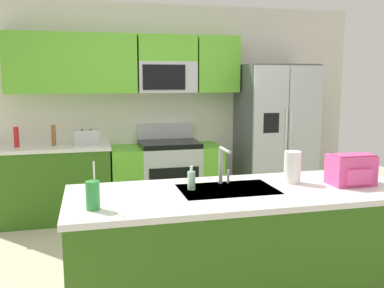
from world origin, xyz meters
TOP-DOWN VIEW (x-y plane):
  - ground_plane at (0.00, 0.00)m, footprint 9.00×9.00m
  - kitchen_wall_unit at (-0.14, 2.08)m, footprint 5.20×0.43m
  - back_counter at (-1.38, 1.80)m, footprint 1.38×0.63m
  - range_oven at (-0.00, 1.80)m, footprint 1.36×0.61m
  - refrigerator at (1.42, 1.73)m, footprint 0.90×0.76m
  - island_counter at (0.12, -0.59)m, footprint 2.45×0.90m
  - toaster at (-0.96, 1.75)m, footprint 0.28×0.16m
  - pepper_mill at (-1.33, 1.80)m, footprint 0.05×0.05m
  - bottle_red at (-1.74, 1.78)m, footprint 0.06×0.06m
  - sink_faucet at (0.02, -0.40)m, footprint 0.08×0.21m
  - drink_cup_green at (-0.92, -0.80)m, footprint 0.08×0.08m
  - soap_dispenser at (-0.24, -0.49)m, footprint 0.06×0.06m
  - paper_towel_roll at (0.55, -0.48)m, footprint 0.12×0.12m
  - backpack at (0.95, -0.63)m, footprint 0.32×0.22m

SIDE VIEW (x-z plane):
  - ground_plane at x=0.00m, z-range 0.00..0.00m
  - range_oven at x=0.00m, z-range -0.11..0.99m
  - back_counter at x=-1.38m, z-range 0.00..0.90m
  - island_counter at x=0.12m, z-range 0.00..0.90m
  - refrigerator at x=1.42m, z-range 0.00..1.85m
  - soap_dispenser at x=-0.24m, z-range 0.88..1.05m
  - drink_cup_green at x=-0.92m, z-range 0.84..1.14m
  - toaster at x=-0.96m, z-range 0.90..1.08m
  - bottle_red at x=-1.74m, z-range 0.90..1.13m
  - backpack at x=0.95m, z-range 0.90..1.13m
  - paper_towel_roll at x=0.55m, z-range 0.90..1.14m
  - pepper_mill at x=-1.33m, z-range 0.90..1.14m
  - sink_faucet at x=0.02m, z-range 0.93..1.21m
  - kitchen_wall_unit at x=-0.14m, z-range 0.17..2.77m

